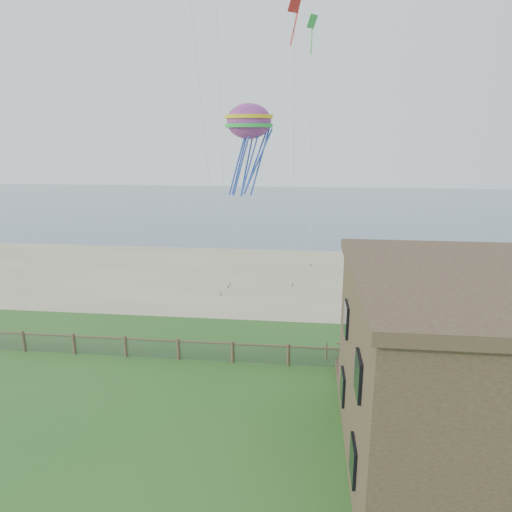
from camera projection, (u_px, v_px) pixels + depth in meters
name	position (u px, v px, depth m)	size (l,w,h in m)	color
ground	(210.00, 430.00, 18.96)	(160.00, 160.00, 0.00)	#265A1F
sand_beach	(262.00, 276.00, 40.14)	(72.00, 20.00, 0.02)	tan
ocean	(285.00, 206.00, 82.49)	(160.00, 68.00, 0.02)	slate
chainlink_fence	(233.00, 353.00, 24.60)	(36.20, 0.20, 1.25)	brown
motel_deck	(491.00, 381.00, 22.33)	(15.00, 2.00, 0.50)	brown
picnic_table	(363.00, 374.00, 22.79)	(1.77, 1.34, 0.75)	brown
octopus_kite	(249.00, 147.00, 31.75)	(3.33, 2.35, 6.85)	#FF4A28
kite_red	(295.00, 16.00, 28.93)	(1.00, 0.70, 2.44)	red
kite_green	(312.00, 32.00, 34.77)	(0.98, 0.70, 2.47)	green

